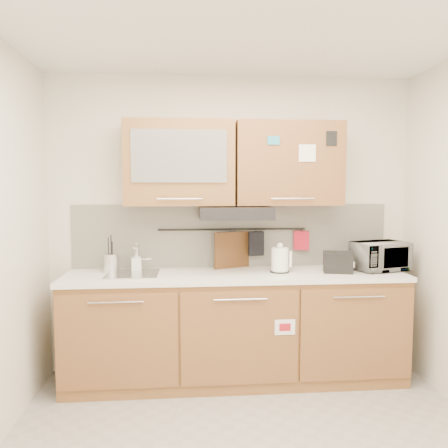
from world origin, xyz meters
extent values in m
plane|color=white|center=(0.00, 0.00, 2.60)|extent=(3.20, 3.20, 0.00)
plane|color=silver|center=(0.00, 1.50, 1.30)|extent=(3.20, 0.00, 3.20)
cube|color=#966035|center=(0.00, 1.20, 0.44)|extent=(2.80, 0.60, 0.88)
cube|color=black|center=(0.00, 1.20, 0.05)|extent=(2.80, 0.54, 0.10)
cube|color=brown|center=(-0.93, 0.89, 0.47)|extent=(0.91, 0.02, 0.74)
cylinder|color=silver|center=(-0.93, 0.86, 0.78)|extent=(0.41, 0.01, 0.01)
cube|color=brown|center=(0.00, 0.89, 0.47)|extent=(0.91, 0.02, 0.74)
cylinder|color=silver|center=(0.00, 0.86, 0.78)|extent=(0.41, 0.01, 0.01)
cube|color=brown|center=(0.93, 0.89, 0.47)|extent=(0.91, 0.02, 0.74)
cylinder|color=silver|center=(0.93, 0.86, 0.78)|extent=(0.41, 0.01, 0.01)
cube|color=white|center=(0.00, 1.19, 0.90)|extent=(2.82, 0.62, 0.04)
cube|color=silver|center=(0.00, 1.49, 1.20)|extent=(2.80, 0.02, 0.56)
cube|color=#966035|center=(-0.46, 1.32, 1.83)|extent=(0.90, 0.35, 0.70)
cube|color=silver|center=(-0.46, 1.14, 1.88)|extent=(0.76, 0.02, 0.42)
cube|color=brown|center=(0.46, 1.32, 1.83)|extent=(0.90, 0.35, 0.70)
cube|color=white|center=(0.58, 1.14, 1.91)|extent=(0.14, 0.00, 0.14)
cube|color=black|center=(0.00, 1.25, 1.42)|extent=(0.60, 0.46, 0.10)
cube|color=silver|center=(-0.85, 1.20, 0.92)|extent=(0.42, 0.40, 0.03)
cylinder|color=silver|center=(-0.83, 1.36, 1.04)|extent=(0.03, 0.03, 0.24)
cylinder|color=silver|center=(-0.83, 1.28, 1.14)|extent=(0.02, 0.18, 0.02)
cylinder|color=black|center=(0.00, 1.45, 1.26)|extent=(1.30, 0.02, 0.02)
cylinder|color=silver|center=(-1.04, 1.30, 1.00)|extent=(0.15, 0.15, 0.16)
cylinder|color=black|center=(-1.06, 1.31, 1.07)|extent=(0.01, 0.01, 0.29)
cylinder|color=black|center=(-1.02, 1.29, 1.05)|extent=(0.01, 0.01, 0.26)
cylinder|color=black|center=(-1.04, 1.32, 1.08)|extent=(0.01, 0.01, 0.31)
cylinder|color=black|center=(-1.05, 1.28, 1.04)|extent=(0.01, 0.01, 0.23)
cylinder|color=white|center=(0.37, 1.19, 1.02)|extent=(0.17, 0.17, 0.21)
sphere|color=white|center=(0.37, 1.19, 1.15)|extent=(0.05, 0.05, 0.05)
cube|color=white|center=(0.46, 1.17, 1.03)|extent=(0.02, 0.03, 0.13)
cylinder|color=black|center=(0.37, 1.19, 0.93)|extent=(0.16, 0.16, 0.01)
cube|color=black|center=(0.85, 1.13, 1.01)|extent=(0.26, 0.19, 0.18)
cube|color=black|center=(0.81, 1.14, 1.09)|extent=(0.09, 0.11, 0.01)
cube|color=black|center=(0.89, 1.12, 1.09)|extent=(0.09, 0.11, 0.01)
imported|color=#999999|center=(1.25, 1.21, 1.04)|extent=(0.50, 0.40, 0.24)
imported|color=#999999|center=(-0.83, 1.32, 1.01)|extent=(0.09, 0.09, 0.18)
cube|color=brown|center=(0.01, 1.44, 1.00)|extent=(0.36, 0.17, 0.47)
cube|color=navy|center=(-0.02, 1.44, 1.14)|extent=(0.12, 0.05, 0.19)
cube|color=black|center=(0.21, 1.44, 1.13)|extent=(0.14, 0.07, 0.21)
cube|color=#B2172A|center=(0.62, 1.44, 1.16)|extent=(0.14, 0.06, 0.17)
camera|label=1|loc=(-0.40, -2.37, 1.64)|focal=35.00mm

